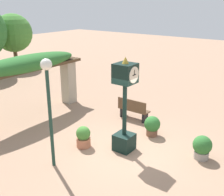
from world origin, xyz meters
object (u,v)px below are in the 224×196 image
pedestal_clock (125,105)px  lamp_post (48,92)px  potted_plant_near_left (202,147)px  potted_plant_near_right (83,137)px  park_bench (133,110)px  potted_plant_far_left (152,125)px

pedestal_clock → lamp_post: 2.47m
potted_plant_near_left → potted_plant_near_right: (-1.63, 3.50, -0.04)m
potted_plant_near_right → lamp_post: size_ratio=0.23×
potted_plant_near_left → lamp_post: lamp_post is taller
potted_plant_near_right → pedestal_clock: bearing=-62.5°
park_bench → potted_plant_near_right: bearing=88.1°
pedestal_clock → park_bench: pedestal_clock is taller
park_bench → lamp_post: bearing=89.4°
potted_plant_near_left → lamp_post: size_ratio=0.24×
potted_plant_far_left → potted_plant_near_right: bearing=145.2°
pedestal_clock → potted_plant_near_right: pedestal_clock is taller
potted_plant_far_left → lamp_post: 4.25m
lamp_post → pedestal_clock: bearing=-30.0°
potted_plant_near_left → potted_plant_far_left: size_ratio=1.03×
potted_plant_near_left → lamp_post: (-3.03, 3.44, 1.92)m
potted_plant_near_left → potted_plant_near_right: potted_plant_near_left is taller
pedestal_clock → lamp_post: lamp_post is taller
pedestal_clock → lamp_post: (-2.04, 1.18, 0.74)m
pedestal_clock → park_bench: size_ratio=2.33×
potted_plant_near_right → lamp_post: (-1.40, -0.05, 1.96)m
potted_plant_far_left → lamp_post: bearing=158.0°
potted_plant_far_left → park_bench: 1.62m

